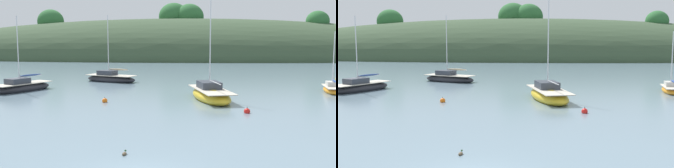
% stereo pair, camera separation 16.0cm
% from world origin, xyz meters
% --- Properties ---
extents(far_shoreline_hill, '(150.00, 36.00, 24.25)m').
position_xyz_m(far_shoreline_hill, '(-0.04, 85.13, 0.10)').
color(far_shoreline_hill, '#384C33').
rests_on(far_shoreline_hill, ground).
extents(sailboat_blue_center, '(6.95, 4.61, 8.10)m').
position_xyz_m(sailboat_blue_center, '(-7.55, 31.93, 0.40)').
color(sailboat_blue_center, '#232328').
rests_on(sailboat_blue_center, ground).
extents(sailboat_navy_dinghy, '(4.18, 7.94, 8.91)m').
position_xyz_m(sailboat_navy_dinghy, '(3.67, 19.04, 0.44)').
color(sailboat_navy_dinghy, gold).
rests_on(sailboat_navy_dinghy, ground).
extents(sailboat_grey_yawl, '(2.38, 4.86, 5.99)m').
position_xyz_m(sailboat_grey_yawl, '(15.65, 24.23, 0.31)').
color(sailboat_grey_yawl, orange).
rests_on(sailboat_grey_yawl, ground).
extents(sailboat_cream_ketch, '(4.94, 6.75, 7.57)m').
position_xyz_m(sailboat_cream_ketch, '(-14.61, 23.34, 0.40)').
color(sailboat_cream_ketch, '#232328').
rests_on(sailboat_cream_ketch, ground).
extents(mooring_buoy_channel, '(0.44, 0.44, 0.54)m').
position_xyz_m(mooring_buoy_channel, '(5.91, 13.32, 0.12)').
color(mooring_buoy_channel, red).
rests_on(mooring_buoy_channel, ground).
extents(mooring_buoy_outer, '(0.44, 0.44, 0.54)m').
position_xyz_m(mooring_buoy_outer, '(-5.00, 17.22, 0.12)').
color(mooring_buoy_outer, orange).
rests_on(mooring_buoy_outer, ground).
extents(duck_lone_left, '(0.24, 0.43, 0.24)m').
position_xyz_m(duck_lone_left, '(-1.00, 3.26, 0.05)').
color(duck_lone_left, brown).
rests_on(duck_lone_left, ground).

